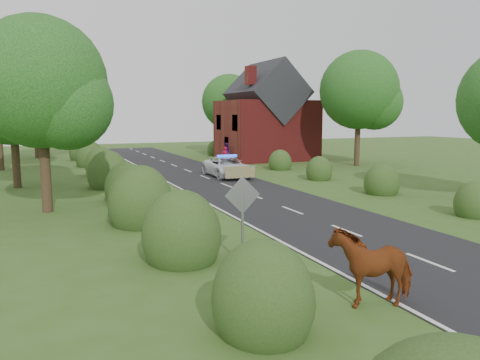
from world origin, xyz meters
name	(u,v)px	position (x,y,z in m)	size (l,w,h in m)	color
ground	(429,263)	(0.00, 0.00, 0.00)	(120.00, 120.00, 0.00)	#37571B
road	(233,188)	(0.00, 15.00, 0.01)	(6.00, 70.00, 0.02)	black
road_markings	(219,195)	(-1.60, 12.93, 0.03)	(4.96, 70.00, 0.01)	white
hedgerow_left	(129,191)	(-6.51, 11.69, 0.75)	(2.75, 50.41, 3.00)	#2A4319
hedgerow_right	(367,181)	(6.60, 11.21, 0.55)	(2.10, 45.78, 2.10)	#2A4319
tree_left_a	(47,88)	(-9.75, 11.86, 5.34)	(5.74, 5.60, 8.38)	#332316
tree_left_b	(17,100)	(-11.25, 19.86, 5.04)	(5.74, 5.60, 8.07)	#332316
tree_left_c	(0,83)	(-12.70, 29.83, 6.53)	(6.97, 6.80, 10.22)	#332316
tree_left_d	(37,100)	(-10.23, 39.85, 5.64)	(6.15, 6.00, 8.89)	#332316
tree_right_b	(363,93)	(14.29, 21.84, 5.94)	(6.56, 6.40, 9.40)	#332316
tree_right_c	(232,104)	(9.27, 37.85, 5.34)	(6.15, 6.00, 8.58)	#332316
road_sign	(243,207)	(-5.00, 2.00, 1.65)	(1.06, 0.08, 2.53)	gray
house	(266,119)	(9.49, 30.00, 3.79)	(8.00, 7.40, 9.17)	maroon
cow	(371,270)	(-3.35, -1.57, 0.73)	(1.08, 2.05, 1.45)	maroon
police_van	(227,167)	(1.50, 19.69, 0.68)	(2.40, 5.03, 1.51)	white
pedestrian_red	(225,156)	(4.00, 26.55, 0.78)	(0.57, 0.37, 1.55)	#A80C26
pedestrian_purple	(226,153)	(5.01, 28.80, 0.87)	(0.85, 0.66, 1.74)	#3E1664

